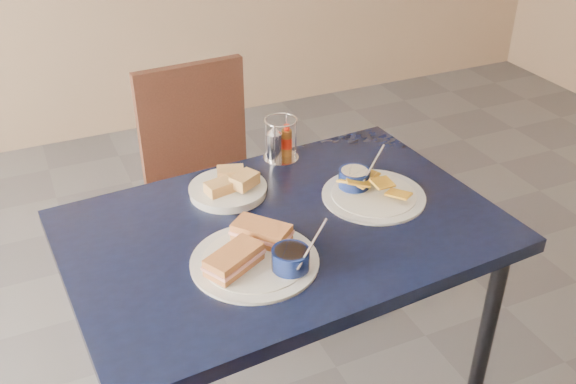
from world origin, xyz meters
name	(u,v)px	position (x,y,z in m)	size (l,w,h in m)	color
dining_table	(284,247)	(0.13, 0.19, 0.68)	(1.16, 0.82, 0.75)	black
chair_far	(206,167)	(0.15, 0.99, 0.51)	(0.44, 0.42, 0.88)	black
sandwich_plate	(258,254)	(0.01, 0.08, 0.77)	(0.32, 0.31, 0.12)	white
plantain_plate	(367,189)	(0.40, 0.24, 0.77)	(0.29, 0.29, 0.12)	white
bread_basket	(229,188)	(0.05, 0.40, 0.77)	(0.22, 0.22, 0.07)	white
condiment_caddy	(279,143)	(0.26, 0.53, 0.81)	(0.11, 0.11, 0.14)	silver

